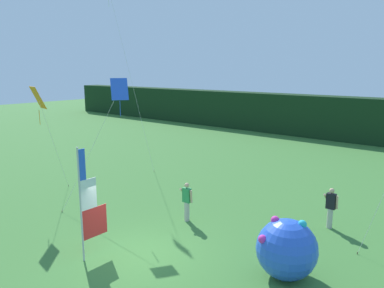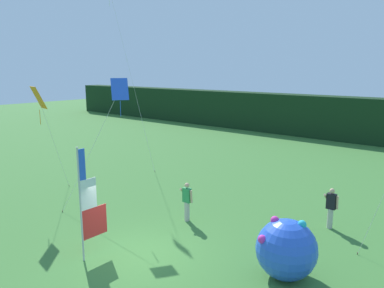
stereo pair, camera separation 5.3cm
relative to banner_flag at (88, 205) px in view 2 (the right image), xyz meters
The scene contains 8 objects.
ground_plane 2.56m from the banner_flag, 45.79° to the left, with size 120.00×120.00×0.00m, color #3D7533.
distant_treeline 27.51m from the banner_flag, 87.47° to the left, with size 80.00×2.40×3.90m, color black.
banner_flag is the anchor object (origin of this frame).
person_near_banner 4.63m from the banner_flag, 84.15° to the left, with size 0.55×0.48×1.67m.
person_mid_field 9.41m from the banner_flag, 54.91° to the left, with size 0.55×0.48×1.68m.
inflatable_balloon 6.54m from the banner_flag, 28.92° to the left, with size 1.88×1.88×1.92m.
kite_orange_diamond_1 7.22m from the banner_flag, 163.41° to the left, with size 1.83×2.39×5.57m.
kite_blue_diamond_4 5.94m from the banner_flag, 128.08° to the left, with size 1.93×2.77×5.95m.
Camera 2 is at (9.01, -8.00, 6.36)m, focal length 34.81 mm.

